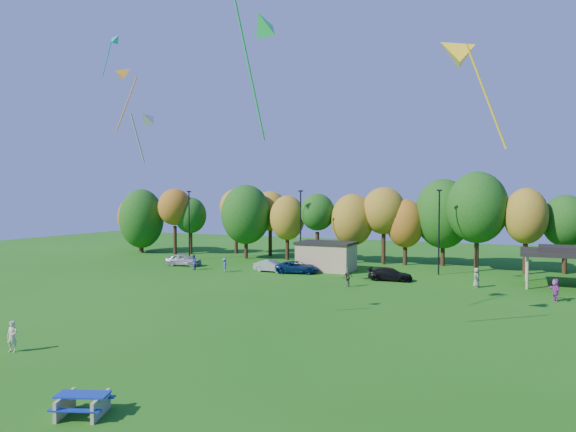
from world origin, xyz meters
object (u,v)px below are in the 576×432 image
at_px(picnic_table, 83,403).
at_px(kite_flyer, 12,337).
at_px(car_a, 184,260).
at_px(car_b, 271,266).
at_px(car_d, 390,274).
at_px(car_c, 297,267).

height_order(picnic_table, kite_flyer, kite_flyer).
bearing_deg(car_a, picnic_table, -160.24).
xyz_separation_m(car_a, car_b, (11.79, -0.10, -0.09)).
distance_m(picnic_table, car_d, 36.13).
bearing_deg(car_c, car_b, 82.37).
bearing_deg(car_b, car_d, -90.68).
xyz_separation_m(kite_flyer, car_a, (-12.14, 32.15, -0.10)).
distance_m(picnic_table, car_a, 42.53).
xyz_separation_m(kite_flyer, car_c, (2.69, 32.33, -0.18)).
xyz_separation_m(picnic_table, car_c, (-6.95, 36.72, 0.16)).
height_order(picnic_table, car_d, car_d).
xyz_separation_m(picnic_table, kite_flyer, (-9.63, 4.39, 0.35)).
height_order(kite_flyer, car_a, kite_flyer).
bearing_deg(car_a, kite_flyer, -170.35).
distance_m(picnic_table, car_c, 37.38).
bearing_deg(car_c, kite_flyer, 162.23).
bearing_deg(picnic_table, car_d, 63.46).
xyz_separation_m(car_a, car_c, (14.82, 0.19, -0.08)).
relative_size(picnic_table, car_d, 0.55).
relative_size(car_b, car_d, 0.90).
distance_m(car_a, car_b, 11.79).
bearing_deg(kite_flyer, car_d, 53.91).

